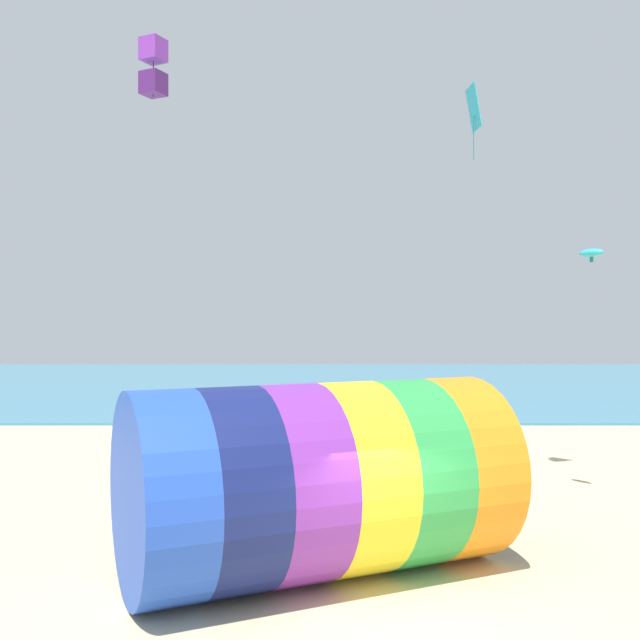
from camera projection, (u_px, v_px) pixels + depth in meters
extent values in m
plane|color=#CCBA8C|center=(420.00, 635.00, 10.36)|extent=(120.00, 120.00, 0.00)
cube|color=teal|center=(342.00, 383.00, 50.72)|extent=(120.00, 40.00, 0.10)
cylinder|color=blue|center=(163.00, 495.00, 11.61)|extent=(2.44, 3.62, 3.46)
cylinder|color=navy|center=(229.00, 489.00, 12.06)|extent=(2.44, 3.62, 3.46)
cylinder|color=purple|center=(291.00, 482.00, 12.52)|extent=(2.44, 3.62, 3.46)
cylinder|color=yellow|center=(348.00, 477.00, 12.98)|extent=(2.44, 3.62, 3.46)
cylinder|color=green|center=(401.00, 471.00, 13.44)|extent=(2.44, 3.62, 3.46)
cylinder|color=orange|center=(451.00, 466.00, 13.89)|extent=(2.44, 3.62, 3.46)
cylinder|color=black|center=(475.00, 464.00, 14.13)|extent=(1.36, 2.93, 3.19)
cylinder|color=#383D56|center=(477.00, 514.00, 15.36)|extent=(0.24, 0.24, 0.79)
cube|color=#338C4C|center=(477.00, 482.00, 15.36)|extent=(0.40, 0.29, 0.60)
sphere|color=tan|center=(477.00, 462.00, 15.36)|extent=(0.21, 0.21, 0.21)
cube|color=#2DB2C6|center=(476.00, 108.00, 27.11)|extent=(0.41, 1.17, 1.65)
cylinder|color=#1B6B77|center=(476.00, 138.00, 27.11)|extent=(0.03, 0.03, 1.67)
cube|color=purple|center=(155.00, 50.00, 19.01)|extent=(0.75, 0.75, 0.60)
cube|color=#4C1E6B|center=(155.00, 84.00, 19.01)|extent=(0.75, 0.75, 0.60)
cylinder|color=black|center=(155.00, 67.00, 19.01)|extent=(0.02, 0.02, 1.61)
ellipsoid|color=#2DB2C6|center=(594.00, 253.00, 17.66)|extent=(0.58, 0.68, 0.21)
cube|color=#1B6B77|center=(594.00, 259.00, 17.66)|extent=(0.07, 0.09, 0.17)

